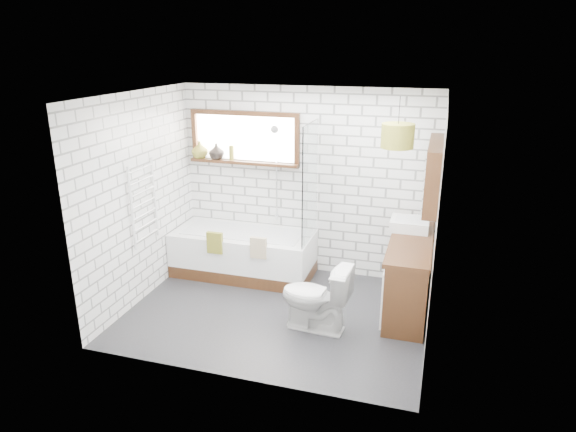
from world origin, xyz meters
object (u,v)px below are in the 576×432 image
(vanity, at_px, (409,275))
(basin, at_px, (410,224))
(bathtub, at_px, (244,253))
(toilet, at_px, (315,297))
(pendant, at_px, (398,136))

(vanity, distance_m, basin, 0.64)
(bathtub, relative_size, vanity, 1.25)
(basin, height_order, toilet, basin)
(basin, distance_m, pendant, 1.36)
(toilet, bearing_deg, basin, 147.12)
(vanity, bearing_deg, bathtub, 171.09)
(bathtub, bearing_deg, pendant, -16.97)
(toilet, xyz_separation_m, pendant, (0.72, 0.50, 1.71))
(vanity, xyz_separation_m, pendant, (-0.22, -0.26, 1.67))
(vanity, relative_size, toilet, 1.94)
(vanity, distance_m, toilet, 1.21)
(pendant, bearing_deg, toilet, -145.24)
(pendant, bearing_deg, basin, 76.02)
(bathtub, distance_m, basin, 2.24)
(basin, xyz_separation_m, toilet, (-0.88, -1.15, -0.54))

